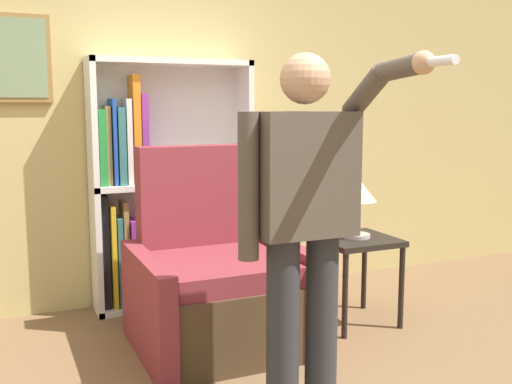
% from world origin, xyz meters
% --- Properties ---
extents(wall_back, '(8.00, 0.11, 2.80)m').
position_xyz_m(wall_back, '(-0.01, 2.03, 1.40)').
color(wall_back, tan).
rests_on(wall_back, ground_plane).
extents(bookcase, '(1.14, 0.28, 1.75)m').
position_xyz_m(bookcase, '(0.07, 1.87, 0.83)').
color(bookcase, white).
rests_on(bookcase, ground_plane).
extents(armchair, '(0.97, 0.93, 1.18)m').
position_xyz_m(armchair, '(0.22, 1.03, 0.36)').
color(armchair, '#4C3823').
rests_on(armchair, ground_plane).
extents(person_standing, '(0.59, 0.78, 1.65)m').
position_xyz_m(person_standing, '(0.30, 0.05, 0.95)').
color(person_standing, '#2D2D33').
rests_on(person_standing, ground_plane).
extents(side_table, '(0.48, 0.48, 0.58)m').
position_xyz_m(side_table, '(1.19, 0.99, 0.49)').
color(side_table, black).
rests_on(side_table, ground_plane).
extents(table_lamp, '(0.25, 0.25, 0.39)m').
position_xyz_m(table_lamp, '(1.19, 0.99, 0.86)').
color(table_lamp, '#B7B2A8').
rests_on(table_lamp, side_table).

